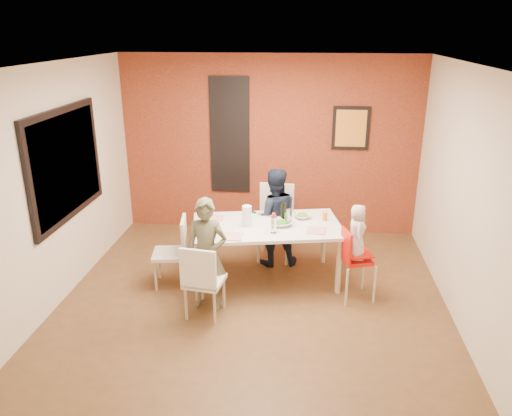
# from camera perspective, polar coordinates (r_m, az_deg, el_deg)

# --- Properties ---
(ground) EXTENTS (4.50, 4.50, 0.00)m
(ground) POSITION_cam_1_polar(r_m,az_deg,el_deg) (6.03, -0.30, -10.40)
(ground) COLOR brown
(ground) RESTS_ON ground
(ceiling) EXTENTS (4.50, 4.50, 0.02)m
(ceiling) POSITION_cam_1_polar(r_m,az_deg,el_deg) (5.21, -0.36, 16.13)
(ceiling) COLOR white
(ceiling) RESTS_ON wall_back
(wall_back) EXTENTS (4.50, 0.02, 2.70)m
(wall_back) POSITION_cam_1_polar(r_m,az_deg,el_deg) (7.63, 1.54, 7.13)
(wall_back) COLOR beige
(wall_back) RESTS_ON ground
(wall_front) EXTENTS (4.50, 0.02, 2.70)m
(wall_front) POSITION_cam_1_polar(r_m,az_deg,el_deg) (3.43, -4.52, -9.88)
(wall_front) COLOR beige
(wall_front) RESTS_ON ground
(wall_left) EXTENTS (0.02, 4.50, 2.70)m
(wall_left) POSITION_cam_1_polar(r_m,az_deg,el_deg) (6.13, -21.74, 2.43)
(wall_left) COLOR beige
(wall_left) RESTS_ON ground
(wall_right) EXTENTS (0.02, 4.50, 2.70)m
(wall_right) POSITION_cam_1_polar(r_m,az_deg,el_deg) (5.69, 22.80, 0.99)
(wall_right) COLOR beige
(wall_right) RESTS_ON ground
(brick_accent_wall) EXTENTS (4.50, 0.02, 2.70)m
(brick_accent_wall) POSITION_cam_1_polar(r_m,az_deg,el_deg) (7.61, 1.53, 7.10)
(brick_accent_wall) COLOR maroon
(brick_accent_wall) RESTS_ON ground
(picture_window_frame) EXTENTS (0.05, 1.70, 1.30)m
(picture_window_frame) POSITION_cam_1_polar(r_m,az_deg,el_deg) (6.23, -20.92, 4.74)
(picture_window_frame) COLOR black
(picture_window_frame) RESTS_ON wall_left
(picture_window_pane) EXTENTS (0.02, 1.55, 1.15)m
(picture_window_pane) POSITION_cam_1_polar(r_m,az_deg,el_deg) (6.23, -20.79, 4.74)
(picture_window_pane) COLOR black
(picture_window_pane) RESTS_ON wall_left
(glassblock_strip) EXTENTS (0.55, 0.03, 1.70)m
(glassblock_strip) POSITION_cam_1_polar(r_m,az_deg,el_deg) (7.63, -3.01, 8.27)
(glassblock_strip) COLOR silver
(glassblock_strip) RESTS_ON wall_back
(glassblock_surround) EXTENTS (0.60, 0.03, 1.76)m
(glassblock_surround) POSITION_cam_1_polar(r_m,az_deg,el_deg) (7.63, -3.02, 8.26)
(glassblock_surround) COLOR black
(glassblock_surround) RESTS_ON wall_back
(art_print_frame) EXTENTS (0.54, 0.03, 0.64)m
(art_print_frame) POSITION_cam_1_polar(r_m,az_deg,el_deg) (7.54, 10.78, 8.95)
(art_print_frame) COLOR black
(art_print_frame) RESTS_ON wall_back
(art_print_canvas) EXTENTS (0.44, 0.01, 0.54)m
(art_print_canvas) POSITION_cam_1_polar(r_m,az_deg,el_deg) (7.52, 10.79, 8.93)
(art_print_canvas) COLOR gold
(art_print_canvas) RESTS_ON wall_back
(dining_table) EXTENTS (1.97, 1.33, 0.75)m
(dining_table) POSITION_cam_1_polar(r_m,az_deg,el_deg) (6.18, 1.25, -2.49)
(dining_table) COLOR white
(dining_table) RESTS_ON ground
(chair_near) EXTENTS (0.46, 0.46, 0.87)m
(chair_near) POSITION_cam_1_polar(r_m,az_deg,el_deg) (5.49, -6.21, -7.98)
(chair_near) COLOR white
(chair_near) RESTS_ON ground
(chair_far) EXTENTS (0.50, 0.50, 1.02)m
(chair_far) POSITION_cam_1_polar(r_m,az_deg,el_deg) (6.90, 2.25, -1.07)
(chair_far) COLOR silver
(chair_far) RESTS_ON ground
(chair_left) EXTENTS (0.47, 0.47, 0.88)m
(chair_left) POSITION_cam_1_polar(r_m,az_deg,el_deg) (6.22, -9.15, -4.56)
(chair_left) COLOR beige
(chair_left) RESTS_ON ground
(high_chair) EXTENTS (0.45, 0.45, 0.88)m
(high_chair) POSITION_cam_1_polar(r_m,az_deg,el_deg) (5.94, 11.09, -5.57)
(high_chair) COLOR red
(high_chair) RESTS_ON ground
(child_near) EXTENTS (0.51, 0.36, 1.31)m
(child_near) POSITION_cam_1_polar(r_m,az_deg,el_deg) (5.62, -5.66, -5.35)
(child_near) COLOR brown
(child_near) RESTS_ON ground
(child_far) EXTENTS (0.74, 0.63, 1.34)m
(child_far) POSITION_cam_1_polar(r_m,az_deg,el_deg) (6.63, 2.06, -1.07)
(child_far) COLOR black
(child_far) RESTS_ON ground
(toddler) EXTENTS (0.22, 0.33, 0.66)m
(toddler) POSITION_cam_1_polar(r_m,az_deg,el_deg) (5.82, 11.48, -2.70)
(toddler) COLOR beige
(toddler) RESTS_ON high_chair
(plate_near_left) EXTENTS (0.24, 0.24, 0.01)m
(plate_near_left) POSITION_cam_1_polar(r_m,az_deg,el_deg) (5.81, -2.75, -3.26)
(plate_near_left) COLOR white
(plate_near_left) RESTS_ON dining_table
(plate_far_mid) EXTENTS (0.29, 0.29, 0.01)m
(plate_far_mid) POSITION_cam_1_polar(r_m,az_deg,el_deg) (6.49, 1.69, -0.67)
(plate_far_mid) COLOR white
(plate_far_mid) RESTS_ON dining_table
(plate_near_right) EXTENTS (0.25, 0.25, 0.01)m
(plate_near_right) POSITION_cam_1_polar(r_m,az_deg,el_deg) (6.01, 6.93, -2.57)
(plate_near_right) COLOR white
(plate_near_right) RESTS_ON dining_table
(plate_far_left) EXTENTS (0.20, 0.20, 0.01)m
(plate_far_left) POSITION_cam_1_polar(r_m,az_deg,el_deg) (6.38, -4.60, -1.12)
(plate_far_left) COLOR silver
(plate_far_left) RESTS_ON dining_table
(salad_bowl_a) EXTENTS (0.30, 0.30, 0.06)m
(salad_bowl_a) POSITION_cam_1_polar(r_m,az_deg,el_deg) (6.12, 2.97, -1.78)
(salad_bowl_a) COLOR silver
(salad_bowl_a) RESTS_ON dining_table
(salad_bowl_b) EXTENTS (0.27, 0.27, 0.05)m
(salad_bowl_b) POSITION_cam_1_polar(r_m,az_deg,el_deg) (6.38, 5.32, -0.94)
(salad_bowl_b) COLOR silver
(salad_bowl_b) RESTS_ON dining_table
(wine_bottle) EXTENTS (0.07, 0.07, 0.25)m
(wine_bottle) POSITION_cam_1_polar(r_m,az_deg,el_deg) (6.21, 3.13, -0.51)
(wine_bottle) COLOR black
(wine_bottle) RESTS_ON dining_table
(wine_glass_a) EXTENTS (0.07, 0.07, 0.20)m
(wine_glass_a) POSITION_cam_1_polar(r_m,az_deg,el_deg) (5.89, 2.04, -1.94)
(wine_glass_a) COLOR white
(wine_glass_a) RESTS_ON dining_table
(wine_glass_b) EXTENTS (0.07, 0.07, 0.21)m
(wine_glass_b) POSITION_cam_1_polar(r_m,az_deg,el_deg) (6.11, 3.83, -1.07)
(wine_glass_b) COLOR white
(wine_glass_b) RESTS_ON dining_table
(paper_towel_roll) EXTENTS (0.12, 0.12, 0.26)m
(paper_towel_roll) POSITION_cam_1_polar(r_m,az_deg,el_deg) (6.07, -1.05, -0.93)
(paper_towel_roll) COLOR white
(paper_towel_roll) RESTS_ON dining_table
(condiment_red) EXTENTS (0.04, 0.04, 0.15)m
(condiment_red) POSITION_cam_1_polar(r_m,az_deg,el_deg) (6.11, 2.10, -1.32)
(condiment_red) COLOR red
(condiment_red) RESTS_ON dining_table
(condiment_green) EXTENTS (0.04, 0.04, 0.15)m
(condiment_green) POSITION_cam_1_polar(r_m,az_deg,el_deg) (6.14, 3.46, -1.26)
(condiment_green) COLOR #2C7828
(condiment_green) RESTS_ON dining_table
(condiment_brown) EXTENTS (0.04, 0.04, 0.14)m
(condiment_brown) POSITION_cam_1_polar(r_m,az_deg,el_deg) (6.16, 2.01, -1.19)
(condiment_brown) COLOR brown
(condiment_brown) RESTS_ON dining_table
(sippy_cup) EXTENTS (0.06, 0.06, 0.10)m
(sippy_cup) POSITION_cam_1_polar(r_m,az_deg,el_deg) (6.33, 7.88, -0.98)
(sippy_cup) COLOR orange
(sippy_cup) RESTS_ON dining_table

